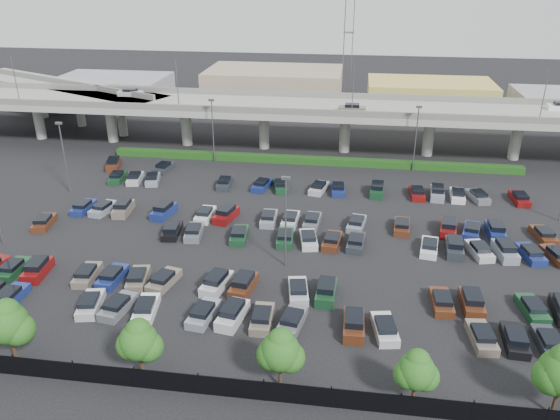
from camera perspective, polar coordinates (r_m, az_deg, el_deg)
name	(u,v)px	position (r m, az deg, el deg)	size (l,w,h in m)	color
ground	(294,232)	(66.39, 1.47, -2.35)	(280.00, 280.00, 0.00)	black
overpass	(315,111)	(93.97, 3.68, 10.30)	(150.00, 13.00, 15.80)	gray
on_ramp	(60,89)	(119.82, -21.98, 11.68)	(50.93, 30.13, 8.80)	gray
hedge	(312,160)	(89.11, 3.34, 5.20)	(66.00, 1.60, 1.10)	#113810
fence	(250,390)	(42.94, -3.16, -18.23)	(70.00, 0.10, 2.00)	black
tree_row	(263,350)	(42.21, -1.81, -14.39)	(65.07, 3.66, 5.94)	#332316
parked_cars	(294,243)	(62.64, 1.47, -3.48)	(63.35, 41.69, 1.67)	gray
light_poles	(263,177)	(66.19, -1.83, 3.47)	(66.90, 48.38, 10.30)	#4F4F54
distant_buildings	(383,94)	(123.62, 10.74, 11.87)	(138.00, 24.00, 9.00)	gray
comm_tower	(349,30)	(133.64, 7.21, 18.19)	(2.40, 2.40, 30.00)	#4F4F54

